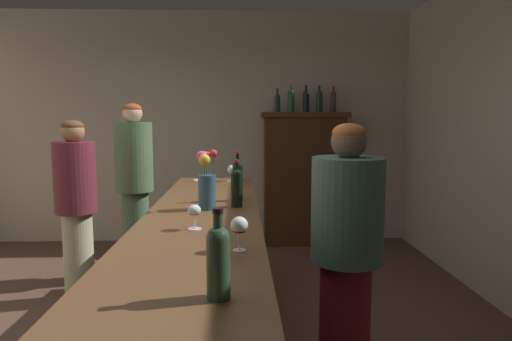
% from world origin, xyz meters
% --- Properties ---
extents(wall_back, '(5.67, 0.12, 2.88)m').
position_xyz_m(wall_back, '(0.00, 2.98, 1.44)').
color(wall_back, '#B8AA94').
rests_on(wall_back, ground).
extents(bar_counter, '(0.68, 3.12, 1.00)m').
position_xyz_m(bar_counter, '(0.42, -0.04, 0.51)').
color(bar_counter, brown).
rests_on(bar_counter, ground).
extents(display_cabinet, '(1.06, 0.36, 1.64)m').
position_xyz_m(display_cabinet, '(1.44, 2.70, 0.86)').
color(display_cabinet, '#3C2211').
rests_on(display_cabinet, ground).
extents(wine_bottle_pinot, '(0.07, 0.07, 0.34)m').
position_xyz_m(wine_bottle_pinot, '(0.63, 0.33, 1.15)').
color(wine_bottle_pinot, black).
rests_on(wine_bottle_pinot, bar_counter).
extents(wine_bottle_rose, '(0.08, 0.08, 0.29)m').
position_xyz_m(wine_bottle_rose, '(0.58, -1.32, 1.13)').
color(wine_bottle_rose, '#304832').
rests_on(wine_bottle_rose, bar_counter).
extents(wine_bottle_syrah, '(0.07, 0.07, 0.30)m').
position_xyz_m(wine_bottle_syrah, '(0.63, 0.11, 1.14)').
color(wine_bottle_syrah, black).
rests_on(wine_bottle_syrah, bar_counter).
extents(wine_glass_front, '(0.07, 0.07, 0.13)m').
position_xyz_m(wine_glass_front, '(0.42, -0.46, 1.09)').
color(wine_glass_front, white).
rests_on(wine_glass_front, bar_counter).
extents(wine_glass_mid, '(0.07, 0.07, 0.15)m').
position_xyz_m(wine_glass_mid, '(0.57, 1.28, 1.10)').
color(wine_glass_mid, white).
rests_on(wine_glass_mid, bar_counter).
extents(wine_glass_rear, '(0.08, 0.08, 0.15)m').
position_xyz_m(wine_glass_rear, '(0.64, -0.83, 1.11)').
color(wine_glass_rear, white).
rests_on(wine_glass_rear, bar_counter).
extents(flower_arrangement, '(0.13, 0.13, 0.37)m').
position_xyz_m(flower_arrangement, '(0.44, 0.04, 1.18)').
color(flower_arrangement, '#2F516B').
rests_on(flower_arrangement, bar_counter).
extents(cheese_plate, '(0.17, 0.17, 0.01)m').
position_xyz_m(cheese_plate, '(0.31, 1.29, 1.01)').
color(cheese_plate, white).
rests_on(cheese_plate, bar_counter).
extents(display_bottle_left, '(0.07, 0.07, 0.30)m').
position_xyz_m(display_bottle_left, '(1.10, 2.70, 1.77)').
color(display_bottle_left, '#163625').
rests_on(display_bottle_left, display_cabinet).
extents(display_bottle_midleft, '(0.08, 0.08, 0.34)m').
position_xyz_m(display_bottle_midleft, '(1.27, 2.70, 1.80)').
color(display_bottle_midleft, '#274D28').
rests_on(display_bottle_midleft, display_cabinet).
extents(display_bottle_center, '(0.08, 0.08, 0.33)m').
position_xyz_m(display_bottle_center, '(1.45, 2.70, 1.79)').
color(display_bottle_center, black).
rests_on(display_bottle_center, display_cabinet).
extents(display_bottle_midright, '(0.08, 0.08, 0.32)m').
position_xyz_m(display_bottle_midright, '(1.61, 2.70, 1.79)').
color(display_bottle_midright, '#16311A').
rests_on(display_bottle_midright, display_cabinet).
extents(display_bottle_right, '(0.07, 0.07, 0.32)m').
position_xyz_m(display_bottle_right, '(1.79, 2.70, 1.79)').
color(display_bottle_right, '#41281E').
rests_on(display_bottle_right, display_cabinet).
extents(patron_redhead, '(0.36, 0.36, 1.71)m').
position_xyz_m(patron_redhead, '(-0.38, 1.61, 0.94)').
color(patron_redhead, '#4A6948').
rests_on(patron_redhead, ground).
extents(patron_in_navy, '(0.34, 0.34, 1.55)m').
position_xyz_m(patron_in_navy, '(-0.74, 1.05, 0.85)').
color(patron_in_navy, '#B4B18C').
rests_on(patron_in_navy, ground).
extents(bartender, '(0.39, 0.39, 1.54)m').
position_xyz_m(bartender, '(1.23, -0.35, 0.83)').
color(bartender, maroon).
rests_on(bartender, ground).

